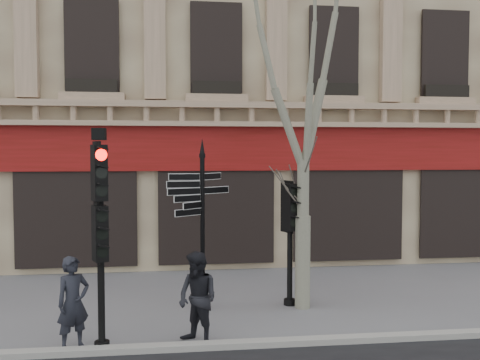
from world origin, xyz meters
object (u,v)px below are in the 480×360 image
object	(u,v)px
fingerpost	(202,195)
traffic_signal_secondary	(290,221)
plane_tree	(304,55)
pedestrian_b	(198,298)
pedestrian_a	(73,303)
traffic_signal_main	(100,211)

from	to	relation	value
fingerpost	traffic_signal_secondary	size ratio (longest dim) A/B	1.37
plane_tree	pedestrian_b	size ratio (longest dim) A/B	4.75
fingerpost	pedestrian_a	bearing A→B (deg)	-162.74
traffic_signal_main	pedestrian_a	bearing A→B (deg)	149.46
plane_tree	traffic_signal_main	bearing A→B (deg)	-153.97
traffic_signal_main	traffic_signal_secondary	world-z (taller)	traffic_signal_main
fingerpost	pedestrian_a	distance (m)	3.67
traffic_signal_secondary	pedestrian_a	xyz separation A→B (m)	(-4.40, -2.20, -1.11)
traffic_signal_secondary	pedestrian_a	distance (m)	5.04
traffic_signal_secondary	pedestrian_a	bearing A→B (deg)	-173.86
plane_tree	pedestrian_a	bearing A→B (deg)	-157.21
fingerpost	traffic_signal_main	world-z (taller)	traffic_signal_main
traffic_signal_secondary	traffic_signal_main	bearing A→B (deg)	-170.20
fingerpost	plane_tree	bearing A→B (deg)	-30.38
fingerpost	pedestrian_b	world-z (taller)	fingerpost
plane_tree	pedestrian_b	xyz separation A→B (m)	(-2.44, -1.98, -4.78)
traffic_signal_secondary	plane_tree	size ratio (longest dim) A/B	0.35
plane_tree	traffic_signal_secondary	bearing A→B (deg)	133.54
plane_tree	pedestrian_b	world-z (taller)	plane_tree
traffic_signal_secondary	plane_tree	bearing A→B (deg)	-66.87
pedestrian_a	fingerpost	bearing A→B (deg)	6.36
traffic_signal_secondary	pedestrian_a	size ratio (longest dim) A/B	1.68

